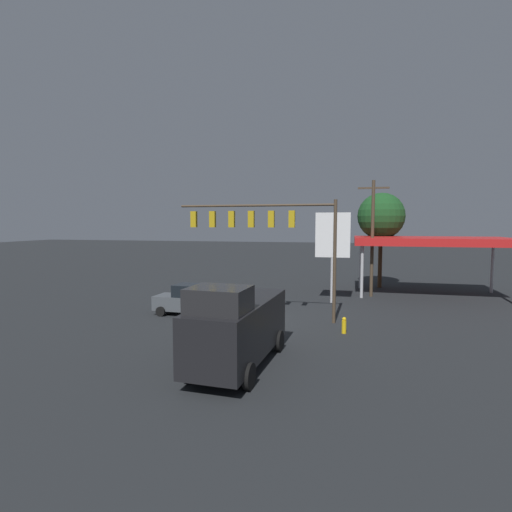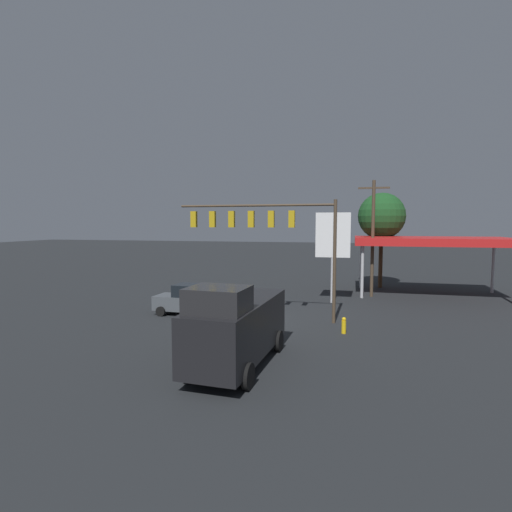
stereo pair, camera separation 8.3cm
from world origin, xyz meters
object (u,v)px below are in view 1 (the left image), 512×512
Objects in this scene: delivery_truck at (237,326)px; hatchback_crossing at (186,300)px; utility_pole at (372,235)px; traffic_signal_assembly at (264,227)px; fire_hydrant at (344,325)px; price_sign at (333,239)px; street_tree at (381,216)px.

hatchback_crossing is at bearing -140.87° from delivery_truck.
delivery_truck is at bearing 71.07° from utility_pole.
traffic_signal_assembly reaches higher than fire_hydrant.
price_sign is 9.26m from street_tree.
price_sign is at bearing 64.59° from street_tree.
utility_pole is 1.07× the size of street_tree.
utility_pole is 5.28m from street_tree.
street_tree is at bearing -115.41° from price_sign.
traffic_signal_assembly is 1.12× the size of street_tree.
price_sign is 1.71× the size of hatchback_crossing.
traffic_signal_assembly is at bearing -176.47° from hatchback_crossing.
hatchback_crossing is (11.87, 9.39, -3.94)m from utility_pole.
utility_pole reaches higher than hatchback_crossing.
delivery_truck reaches higher than hatchback_crossing.
price_sign is 7.53× the size of fire_hydrant.
hatchback_crossing is (5.12, 0.06, -4.71)m from traffic_signal_assembly.
utility_pole reaches higher than street_tree.
price_sign reaches higher than hatchback_crossing.
price_sign is 9.36m from fire_hydrant.
street_tree is at bearing -101.01° from utility_pole.
price_sign reaches higher than fire_hydrant.
price_sign reaches higher than delivery_truck.
street_tree reaches higher than fire_hydrant.
price_sign is at bearing 48.01° from utility_pole.
fire_hydrant is (-4.85, 2.18, -5.22)m from traffic_signal_assembly.
utility_pole is at bearing -131.99° from price_sign.
street_tree reaches higher than delivery_truck.
utility_pole reaches higher than delivery_truck.
fire_hydrant is at bearing 80.65° from utility_pole.
utility_pole is 4.39m from price_sign.
hatchback_crossing is 0.56× the size of delivery_truck.
delivery_truck is (-0.72, 8.26, -3.96)m from traffic_signal_assembly.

